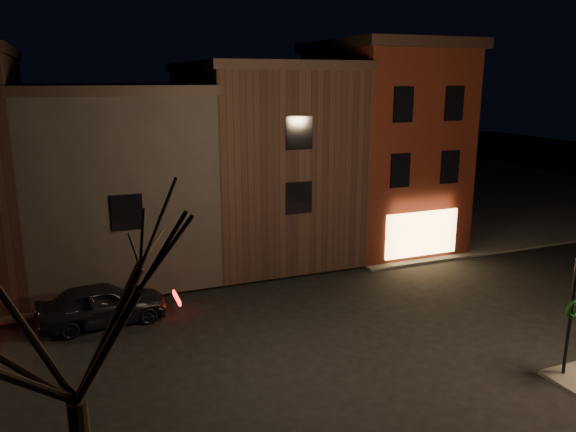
% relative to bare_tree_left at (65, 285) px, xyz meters
% --- Properties ---
extents(ground, '(120.00, 120.00, 0.00)m').
position_rel_bare_tree_left_xyz_m(ground, '(8.00, 7.00, -5.43)').
color(ground, black).
rests_on(ground, ground).
extents(sidewalk_far_right, '(30.00, 30.00, 0.12)m').
position_rel_bare_tree_left_xyz_m(sidewalk_far_right, '(28.00, 27.00, -5.37)').
color(sidewalk_far_right, '#2D2B28').
rests_on(sidewalk_far_right, ground).
extents(corner_building, '(6.50, 8.50, 10.50)m').
position_rel_bare_tree_left_xyz_m(corner_building, '(16.00, 16.47, -0.03)').
color(corner_building, '#4A170D').
rests_on(corner_building, ground).
extents(row_building_a, '(7.30, 10.30, 9.40)m').
position_rel_bare_tree_left_xyz_m(row_building_a, '(9.50, 17.50, -0.60)').
color(row_building_a, black).
rests_on(row_building_a, ground).
extents(row_building_b, '(7.80, 10.30, 8.40)m').
position_rel_bare_tree_left_xyz_m(row_building_b, '(2.25, 17.50, -1.10)').
color(row_building_b, black).
rests_on(row_building_b, ground).
extents(bare_tree_left, '(5.60, 5.60, 7.50)m').
position_rel_bare_tree_left_xyz_m(bare_tree_left, '(0.00, 0.00, 0.00)').
color(bare_tree_left, black).
rests_on(bare_tree_left, sidewalk_near_left).
extents(parked_car_a, '(4.70, 2.24, 1.55)m').
position_rel_bare_tree_left_xyz_m(parked_car_a, '(0.99, 10.72, -4.66)').
color(parked_car_a, black).
rests_on(parked_car_a, ground).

